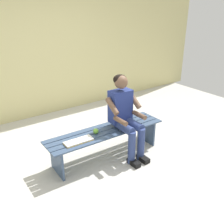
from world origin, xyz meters
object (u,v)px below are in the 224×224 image
person_seated (125,113)px  apple (96,131)px  book_open (79,141)px  bench_near (106,136)px

person_seated → apple: (0.46, -0.10, -0.20)m
person_seated → book_open: size_ratio=3.01×
apple → book_open: size_ratio=0.20×
person_seated → apple: person_seated is taller
book_open → bench_near: bearing=-171.2°
bench_near → person_seated: size_ratio=1.50×
apple → book_open: (0.32, 0.06, -0.03)m
book_open → apple: bearing=-167.4°
bench_near → apple: size_ratio=23.01×
apple → book_open: apple is taller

